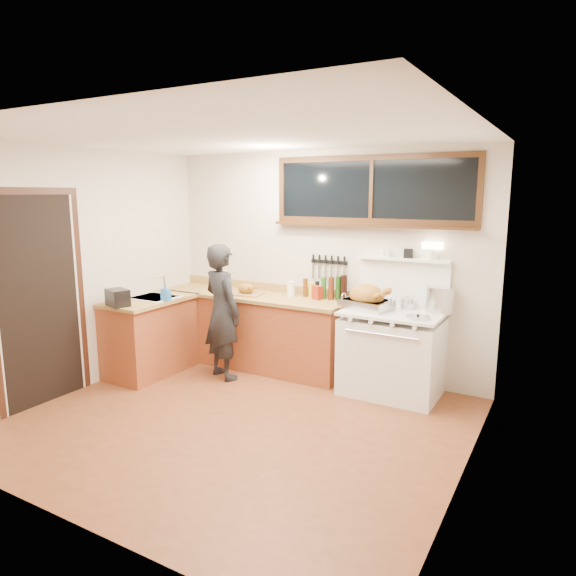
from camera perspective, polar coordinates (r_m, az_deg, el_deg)
The scene contains 20 objects.
ground_plane at distance 4.98m, azimuth -5.51°, elevation -14.78°, with size 4.00×3.50×0.02m, color brown.
room_shell at distance 4.53m, azimuth -5.88°, elevation 4.56°, with size 4.10×3.60×2.65m.
counter_back at distance 6.38m, azimuth -4.00°, elevation -4.60°, with size 2.44×0.64×1.00m.
counter_left at distance 6.31m, azimuth -15.06°, elevation -5.12°, with size 0.64×1.09×0.90m.
sink_unit at distance 6.26m, azimuth -14.61°, elevation -1.51°, with size 0.50×0.45×0.37m.
vintage_stove at distance 5.58m, azimuth 11.49°, elevation -6.85°, with size 1.02×0.74×1.61m.
back_window at distance 5.75m, azimuth 9.20°, elevation 9.88°, with size 2.32×0.13×0.77m.
left_doorway at distance 5.66m, azimuth -25.85°, elevation -1.03°, with size 0.02×1.04×2.17m.
knife_strip at distance 6.01m, azimuth 4.56°, elevation 2.80°, with size 0.46×0.03×0.28m.
man at distance 5.91m, azimuth -7.33°, elevation -2.63°, with size 0.67×0.56×1.56m.
soap_bottle at distance 6.01m, azimuth -13.42°, elevation -0.48°, with size 0.10×0.10×0.19m.
toaster at distance 5.88m, azimuth -18.41°, elevation -1.03°, with size 0.31×0.26×0.18m.
cutting_board at distance 6.23m, azimuth -4.67°, elevation -0.26°, with size 0.41×0.32×0.14m.
roast_turkey at distance 5.52m, azimuth 8.78°, elevation -1.21°, with size 0.56×0.46×0.26m.
stockpot at distance 5.53m, azimuth 16.52°, elevation -1.20°, with size 0.37×0.37×0.27m.
saucepan at distance 5.60m, azimuth 13.11°, elevation -1.69°, with size 0.19×0.28×0.11m.
pot_lid at distance 5.21m, azimuth 14.24°, elevation -3.15°, with size 0.27×0.27×0.04m.
coffee_tin at distance 5.94m, azimuth 3.28°, elevation -0.53°, with size 0.13×0.11×0.16m.
pitcher at distance 6.11m, azimuth 0.33°, elevation -0.09°, with size 0.10×0.10×0.18m.
bottle_cluster at distance 5.95m, azimuth 4.52°, elevation -0.05°, with size 0.56×0.07×0.30m.
Camera 1 is at (2.61, -3.67, 2.12)m, focal length 32.00 mm.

